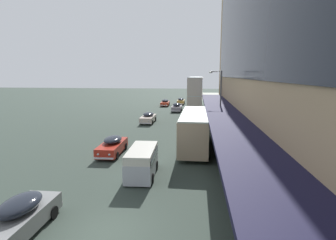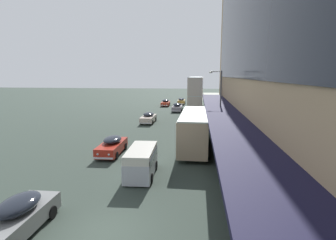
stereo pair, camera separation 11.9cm
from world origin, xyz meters
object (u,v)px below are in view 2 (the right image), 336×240
object	(u,v)px
transit_bus_kerbside_rear	(194,128)
sedan_oncoming_rear	(17,217)
sedan_oncoming_front	(181,101)
sedan_trailing_mid	(112,145)
transit_bus_kerbside_front	(196,94)
pedestrian_at_kerb	(261,181)
street_lamp	(219,98)
fire_hydrant	(253,208)
sedan_second_near	(177,107)
sedan_lead_mid	(166,103)
sedan_far_back	(148,118)
vw_van	(142,160)

from	to	relation	value
transit_bus_kerbside_rear	sedan_oncoming_rear	distance (m)	16.63
sedan_oncoming_front	sedan_trailing_mid	bearing A→B (deg)	-95.27
transit_bus_kerbside_front	transit_bus_kerbside_rear	world-z (taller)	transit_bus_kerbside_front
sedan_oncoming_rear	pedestrian_at_kerb	distance (m)	12.26
street_lamp	fire_hydrant	size ratio (longest dim) A/B	10.38
sedan_trailing_mid	sedan_oncoming_rear	bearing A→B (deg)	-91.66
sedan_trailing_mid	sedan_second_near	world-z (taller)	sedan_second_near
sedan_second_near	sedan_oncoming_rear	world-z (taller)	sedan_second_near
sedan_lead_mid	sedan_trailing_mid	bearing A→B (deg)	-90.56
sedan_far_back	street_lamp	distance (m)	12.51
sedan_far_back	fire_hydrant	world-z (taller)	sedan_far_back
transit_bus_kerbside_rear	sedan_lead_mid	bearing A→B (deg)	101.62
pedestrian_at_kerb	street_lamp	xyz separation A→B (m)	(-1.19, 15.68, 3.17)
sedan_far_back	sedan_second_near	world-z (taller)	sedan_second_near
sedan_second_near	pedestrian_at_kerb	xyz separation A→B (m)	(7.44, -35.12, 0.37)
vw_van	pedestrian_at_kerb	xyz separation A→B (m)	(7.42, -3.04, 0.08)
street_lamp	sedan_second_near	bearing A→B (deg)	107.83
sedan_trailing_mid	sedan_second_near	bearing A→B (deg)	82.47
sedan_far_back	vw_van	distance (m)	20.19
sedan_trailing_mid	sedan_oncoming_front	world-z (taller)	sedan_trailing_mid
sedan_trailing_mid	street_lamp	distance (m)	13.27
sedan_second_near	sedan_oncoming_front	xyz separation A→B (m)	(0.03, 12.26, -0.05)
transit_bus_kerbside_rear	sedan_oncoming_front	world-z (taller)	transit_bus_kerbside_rear
sedan_second_near	sedan_far_back	bearing A→B (deg)	-105.04
transit_bus_kerbside_front	pedestrian_at_kerb	bearing A→B (deg)	-83.38
transit_bus_kerbside_rear	vw_van	bearing A→B (deg)	-115.82
pedestrian_at_kerb	fire_hydrant	distance (m)	2.15
transit_bus_kerbside_front	sedan_far_back	world-z (taller)	transit_bus_kerbside_front
sedan_trailing_mid	street_lamp	xyz separation A→B (m)	(9.89, 8.09, 3.58)
sedan_trailing_mid	sedan_lead_mid	size ratio (longest dim) A/B	1.06
transit_bus_kerbside_rear	pedestrian_at_kerb	size ratio (longest dim) A/B	5.44
sedan_oncoming_front	street_lamp	xyz separation A→B (m)	(6.22, -31.70, 3.59)
sedan_far_back	sedan_oncoming_front	distance (m)	24.65
sedan_second_near	sedan_lead_mid	xyz separation A→B (m)	(-3.29, 8.55, -0.08)
sedan_far_back	sedan_second_near	xyz separation A→B (m)	(3.27, 12.17, 0.05)
transit_bus_kerbside_front	pedestrian_at_kerb	distance (m)	34.51
sedan_second_near	fire_hydrant	xyz separation A→B (m)	(6.65, -36.99, -0.32)
sedan_oncoming_rear	sedan_lead_mid	bearing A→B (deg)	89.16
sedan_trailing_mid	sedan_oncoming_rear	xyz separation A→B (m)	(-0.35, -12.00, 0.03)
street_lamp	sedan_oncoming_rear	bearing A→B (deg)	-117.01
sedan_trailing_mid	pedestrian_at_kerb	world-z (taller)	pedestrian_at_kerb
sedan_second_near	fire_hydrant	bearing A→B (deg)	-79.81
sedan_oncoming_front	pedestrian_at_kerb	xyz separation A→B (m)	(7.41, -47.37, 0.42)
transit_bus_kerbside_rear	sedan_trailing_mid	xyz separation A→B (m)	(-7.20, -2.77, -1.20)
sedan_oncoming_front	pedestrian_at_kerb	world-z (taller)	pedestrian_at_kerb
sedan_lead_mid	pedestrian_at_kerb	bearing A→B (deg)	-76.20
sedan_lead_mid	vw_van	world-z (taller)	vw_van
sedan_oncoming_rear	pedestrian_at_kerb	world-z (taller)	pedestrian_at_kerb
sedan_oncoming_rear	vw_van	xyz separation A→B (m)	(4.01, 7.45, 0.30)
transit_bus_kerbside_rear	sedan_trailing_mid	world-z (taller)	transit_bus_kerbside_rear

